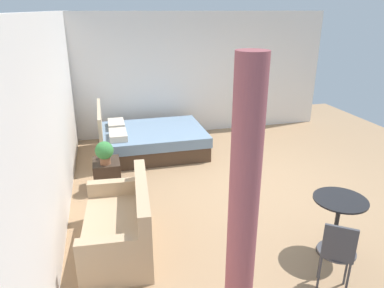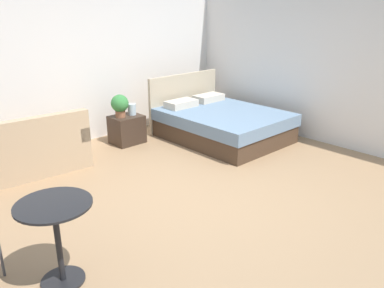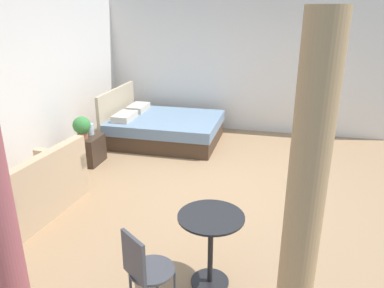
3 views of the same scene
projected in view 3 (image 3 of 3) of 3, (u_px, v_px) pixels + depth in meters
name	position (u px, v px, depth m)	size (l,w,h in m)	color
ground_plane	(219.00, 190.00, 5.41)	(8.91, 8.90, 0.02)	#9E7A56
wall_back	(27.00, 87.00, 5.59)	(8.91, 0.12, 2.73)	silver
wall_right	(245.00, 65.00, 7.62)	(0.12, 5.90, 2.73)	silver
bed	(163.00, 128.00, 7.26)	(1.62, 2.07, 1.00)	#473323
couch	(33.00, 192.00, 4.72)	(1.51, 0.89, 0.84)	tan
nightstand	(88.00, 150.00, 6.26)	(0.50, 0.42, 0.47)	#38281E
potted_plant	(82.00, 126.00, 6.02)	(0.29, 0.29, 0.37)	#935B3D
vase	(90.00, 129.00, 6.26)	(0.13, 0.13, 0.18)	silver
balcony_table	(211.00, 237.00, 3.41)	(0.61, 0.61, 0.73)	black
cafe_chair_near_window	(144.00, 268.00, 2.96)	(0.53, 0.53, 0.87)	#3F3F44
curtain_left	(303.00, 221.00, 2.29)	(0.23, 0.23, 2.50)	tan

